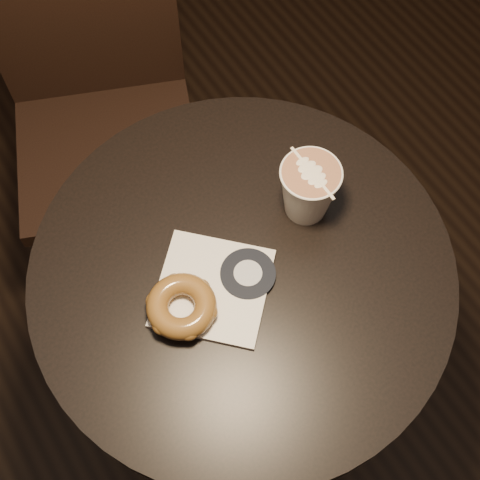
# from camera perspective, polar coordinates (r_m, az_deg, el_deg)

# --- Properties ---
(cafe_table) EXTENTS (0.70, 0.70, 0.75)m
(cafe_table) POSITION_cam_1_polar(r_m,az_deg,el_deg) (1.27, 0.17, -6.11)
(cafe_table) COLOR black
(cafe_table) RESTS_ON ground
(chair) EXTENTS (0.53, 0.53, 1.03)m
(chair) POSITION_cam_1_polar(r_m,az_deg,el_deg) (1.55, -12.22, 12.55)
(chair) COLOR black
(chair) RESTS_ON ground
(pastry_bag) EXTENTS (0.24, 0.24, 0.01)m
(pastry_bag) POSITION_cam_1_polar(r_m,az_deg,el_deg) (1.07, -2.35, -4.10)
(pastry_bag) COLOR white
(pastry_bag) RESTS_ON cafe_table
(doughnut) EXTENTS (0.11, 0.11, 0.04)m
(doughnut) POSITION_cam_1_polar(r_m,az_deg,el_deg) (1.04, -5.01, -5.66)
(doughnut) COLOR brown
(doughnut) RESTS_ON pastry_bag
(latte_cup) EXTENTS (0.10, 0.10, 0.11)m
(latte_cup) POSITION_cam_1_polar(r_m,az_deg,el_deg) (1.10, 5.84, 4.21)
(latte_cup) COLOR silver
(latte_cup) RESTS_ON cafe_table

